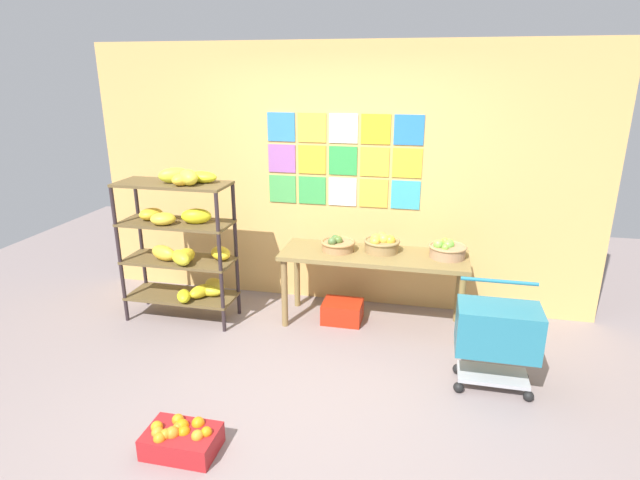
# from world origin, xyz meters

# --- Properties ---
(ground) EXTENTS (9.64, 9.64, 0.00)m
(ground) POSITION_xyz_m (0.00, 0.00, 0.00)
(ground) COLOR gray
(back_wall_with_art) EXTENTS (5.10, 0.07, 2.61)m
(back_wall_with_art) POSITION_xyz_m (0.00, 1.85, 1.31)
(back_wall_with_art) COLOR tan
(back_wall_with_art) RESTS_ON ground
(banana_shelf_unit) EXTENTS (1.07, 0.51, 1.50)m
(banana_shelf_unit) POSITION_xyz_m (-1.33, 1.06, 0.83)
(banana_shelf_unit) COLOR #2C2224
(banana_shelf_unit) RESTS_ON ground
(display_table) EXTENTS (1.73, 0.58, 0.72)m
(display_table) POSITION_xyz_m (0.44, 1.34, 0.63)
(display_table) COLOR olive
(display_table) RESTS_ON ground
(fruit_basket_left) EXTENTS (0.33, 0.33, 0.15)m
(fruit_basket_left) POSITION_xyz_m (0.09, 1.36, 0.78)
(fruit_basket_left) COLOR #A67A4D
(fruit_basket_left) RESTS_ON display_table
(fruit_basket_centre) EXTENTS (0.34, 0.34, 0.18)m
(fruit_basket_centre) POSITION_xyz_m (0.50, 1.42, 0.80)
(fruit_basket_centre) COLOR olive
(fruit_basket_centre) RESTS_ON display_table
(fruit_basket_back_right) EXTENTS (0.34, 0.34, 0.17)m
(fruit_basket_back_right) POSITION_xyz_m (1.10, 1.40, 0.79)
(fruit_basket_back_right) COLOR #A57D5A
(fruit_basket_back_right) RESTS_ON display_table
(produce_crate_under_table) EXTENTS (0.38, 0.31, 0.20)m
(produce_crate_under_table) POSITION_xyz_m (0.15, 1.33, 0.10)
(produce_crate_under_table) COLOR #B62510
(produce_crate_under_table) RESTS_ON ground
(orange_crate_foreground) EXTENTS (0.46, 0.30, 0.20)m
(orange_crate_foreground) POSITION_xyz_m (-0.53, -0.68, 0.09)
(orange_crate_foreground) COLOR #AA1D21
(orange_crate_foreground) RESTS_ON ground
(shopping_cart) EXTENTS (0.60, 0.41, 0.81)m
(shopping_cart) POSITION_xyz_m (1.48, 0.50, 0.47)
(shopping_cart) COLOR black
(shopping_cart) RESTS_ON ground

